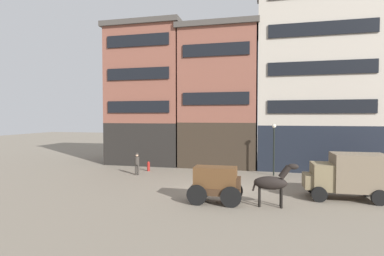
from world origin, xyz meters
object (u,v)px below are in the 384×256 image
object	(u,v)px
pedestrian_officer	(137,163)
fire_hydrant_curbside	(148,166)
draft_horse	(272,183)
streetlamp_curbside	(274,142)
sedan_dark	(368,171)
delivery_truck_near	(347,174)
cargo_wagon	(216,182)

from	to	relation	value
pedestrian_officer	fire_hydrant_curbside	world-z (taller)	pedestrian_officer
draft_horse	streetlamp_curbside	size ratio (longest dim) A/B	0.57
sedan_dark	fire_hydrant_curbside	distance (m)	16.84
delivery_truck_near	pedestrian_officer	size ratio (longest dim) A/B	2.44
sedan_dark	fire_hydrant_curbside	bearing A→B (deg)	176.04
cargo_wagon	sedan_dark	bearing A→B (deg)	35.91
streetlamp_curbside	fire_hydrant_curbside	world-z (taller)	streetlamp_curbside
draft_horse	pedestrian_officer	distance (m)	12.10
fire_hydrant_curbside	sedan_dark	bearing A→B (deg)	-3.96
draft_horse	delivery_truck_near	distance (m)	4.87
delivery_truck_near	sedan_dark	distance (m)	5.17
cargo_wagon	pedestrian_officer	size ratio (longest dim) A/B	1.63
pedestrian_officer	streetlamp_curbside	bearing A→B (deg)	12.31
draft_horse	fire_hydrant_curbside	bearing A→B (deg)	141.24
draft_horse	delivery_truck_near	world-z (taller)	delivery_truck_near
cargo_wagon	streetlamp_curbside	world-z (taller)	streetlamp_curbside
draft_horse	fire_hydrant_curbside	world-z (taller)	draft_horse
delivery_truck_near	fire_hydrant_curbside	distance (m)	15.44
sedan_dark	pedestrian_officer	size ratio (longest dim) A/B	2.12
fire_hydrant_curbside	cargo_wagon	bearing A→B (deg)	-48.57
cargo_wagon	delivery_truck_near	distance (m)	7.56
delivery_truck_near	fire_hydrant_curbside	bearing A→B (deg)	158.38
sedan_dark	streetlamp_curbside	distance (m)	6.75
sedan_dark	pedestrian_officer	bearing A→B (deg)	-177.59
draft_horse	fire_hydrant_curbside	size ratio (longest dim) A/B	2.82
cargo_wagon	pedestrian_officer	distance (m)	9.69
cargo_wagon	sedan_dark	distance (m)	11.88
sedan_dark	streetlamp_curbside	bearing A→B (deg)	165.61
streetlamp_curbside	cargo_wagon	bearing A→B (deg)	-111.04
delivery_truck_near	pedestrian_officer	bearing A→B (deg)	165.38
streetlamp_curbside	delivery_truck_near	bearing A→B (deg)	-57.89
cargo_wagon	sedan_dark	world-z (taller)	cargo_wagon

